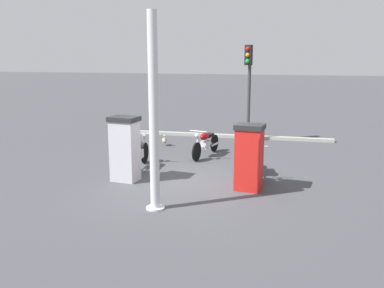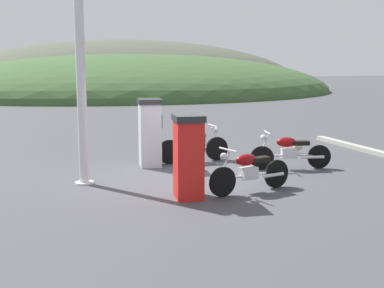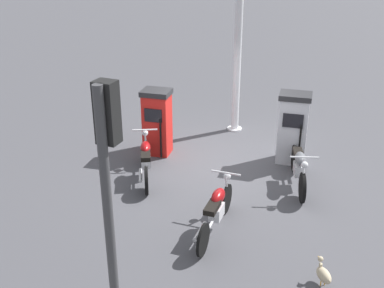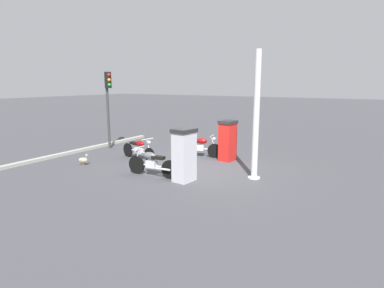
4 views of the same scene
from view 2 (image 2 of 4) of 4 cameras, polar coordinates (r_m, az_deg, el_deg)
name	(u,v)px [view 2 (image 2 of 4)]	position (r m, az deg, el deg)	size (l,w,h in m)	color
ground_plane	(186,178)	(11.72, -0.62, -3.76)	(120.00, 120.00, 0.00)	#424247
fuel_pump_near	(189,156)	(9.93, -0.37, -1.33)	(0.66, 0.73, 1.61)	red
fuel_pump_far	(150,132)	(12.96, -4.62, 1.31)	(0.67, 0.78, 1.68)	silver
motorcycle_near_pump	(249,170)	(10.46, 6.31, -2.89)	(1.91, 0.67, 0.93)	black
motorcycle_far_pump	(195,144)	(13.45, 0.29, -0.04)	(1.95, 0.56, 0.95)	black
motorcycle_extra	(289,150)	(12.78, 10.64, -0.69)	(1.98, 0.71, 0.93)	black
wandering_duck	(298,147)	(14.94, 11.50, -0.29)	(0.42, 0.30, 0.43)	tan
canopy_support_pole	(81,92)	(11.15, -12.02, 5.58)	(0.40, 0.40, 4.08)	silver
distant_hill_main	(127,88)	(48.86, -7.19, 6.13)	(33.89, 23.26, 8.79)	#4C5142
distant_hill_secondary	(133,92)	(42.26, -6.50, 5.66)	(32.96, 24.53, 6.14)	#38562D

